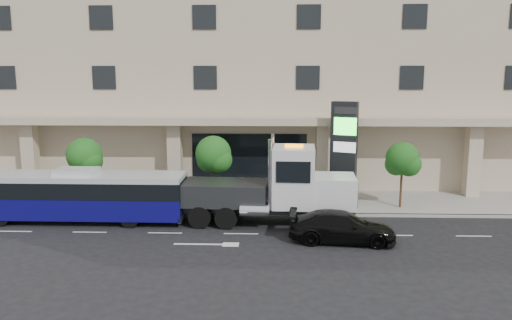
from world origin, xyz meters
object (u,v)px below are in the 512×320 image
Objects in this scene: tow_truck at (276,189)px; black_sedan at (342,227)px; signage_pylon at (344,153)px; city_bus at (78,195)px.

black_sedan is at bearing -38.29° from tow_truck.
tow_truck is 1.68× the size of signage_pylon.
tow_truck is at bearing -0.29° from city_bus.
city_bus is at bearing -142.40° from signage_pylon.
city_bus is 2.29× the size of black_sedan.
tow_truck is 2.05× the size of black_sedan.
signage_pylon is (15.33, 3.92, 1.87)m from city_bus.
tow_truck is (11.11, -0.12, 0.47)m from city_bus.
tow_truck is at bearing -113.03° from signage_pylon.
city_bus is 1.87× the size of signage_pylon.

